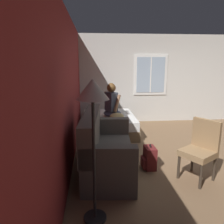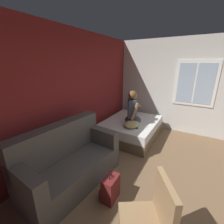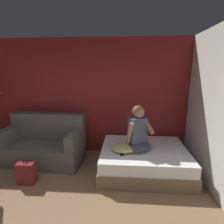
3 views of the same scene
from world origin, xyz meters
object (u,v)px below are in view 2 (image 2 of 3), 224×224
backpack (110,188)px  cell_phone (135,128)px  throw_pillow (132,124)px  couch (69,162)px  person_seated (133,110)px  bed (131,128)px  side_chair (150,219)px

backpack → cell_phone: size_ratio=3.18×
throw_pillow → backpack: bearing=-167.1°
couch → person_seated: 2.09m
couch → backpack: (0.03, -0.81, -0.20)m
bed → throw_pillow: 0.54m
couch → throw_pillow: (1.75, -0.42, 0.16)m
backpack → throw_pillow: size_ratio=0.95×
bed → person_seated: (-0.14, -0.08, 0.60)m
person_seated → backpack: size_ratio=1.91×
side_chair → backpack: side_chair is taller
cell_phone → couch: bearing=148.7°
side_chair → backpack: 0.89m
side_chair → cell_phone: side_chair is taller
person_seated → backpack: bearing=-166.0°
backpack → throw_pillow: 1.80m
side_chair → person_seated: 2.71m
side_chair → backpack: (0.41, 0.72, -0.34)m
bed → couch: 2.17m
person_seated → cell_phone: size_ratio=6.08×
couch → side_chair: couch is taller
couch → cell_phone: couch is taller
throw_pillow → couch: bearing=166.6°
couch → throw_pillow: 1.81m
bed → backpack: size_ratio=3.75×
couch → backpack: size_ratio=3.84×
bed → couch: size_ratio=0.98×
bed → person_seated: 0.62m
couch → cell_phone: size_ratio=12.22×
couch → person_seated: person_seated is taller
side_chair → throw_pillow: side_chair is taller
couch → backpack: bearing=-87.8°
cell_phone → throw_pillow: bearing=57.4°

